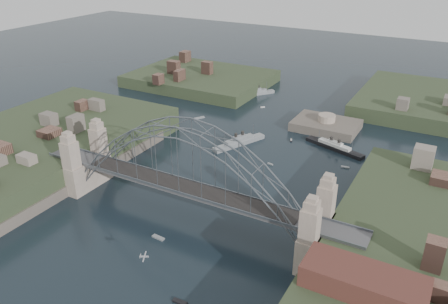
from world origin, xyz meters
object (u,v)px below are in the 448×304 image
Objects in this scene: naval_cruiser_near at (239,142)px; naval_cruiser_far at (256,93)px; bridge at (186,172)px; wharf_shed at (364,282)px; fort_island at (325,130)px; ocean_liner at (334,147)px.

naval_cruiser_near is 1.31× the size of naval_cruiser_far.
bridge is 96.89m from naval_cruiser_far.
naval_cruiser_near is (-52.55, 57.49, -9.08)m from wharf_shed.
bridge reaches higher than wharf_shed.
naval_cruiser_far is (-17.22, 49.20, -0.05)m from naval_cruiser_near.
fort_island is 16.59m from ocean_liner.
fort_island is 1.07× the size of ocean_liner.
bridge is at bearing -74.47° from naval_cruiser_far.
ocean_liner is at bearing 22.73° from naval_cruiser_near.
ocean_liner is at bearing 109.48° from wharf_shed.
bridge is 4.37× the size of naval_cruiser_near.
naval_cruiser_near is 52.13m from naval_cruiser_far.
fort_island is (12.00, 70.00, -12.66)m from bridge.
bridge reaches higher than fort_island.
naval_cruiser_far is at bearing 149.00° from fort_island.
naval_cruiser_near is 30.41m from ocean_liner.
naval_cruiser_far is at bearing 140.40° from ocean_liner.
ocean_liner is (19.50, 55.25, -11.54)m from bridge.
naval_cruiser_near is at bearing 101.12° from bridge.
ocean_liner is (-24.50, 69.25, -9.21)m from wharf_shed.
wharf_shed is 74.03m from ocean_liner.
wharf_shed reaches higher than naval_cruiser_far.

